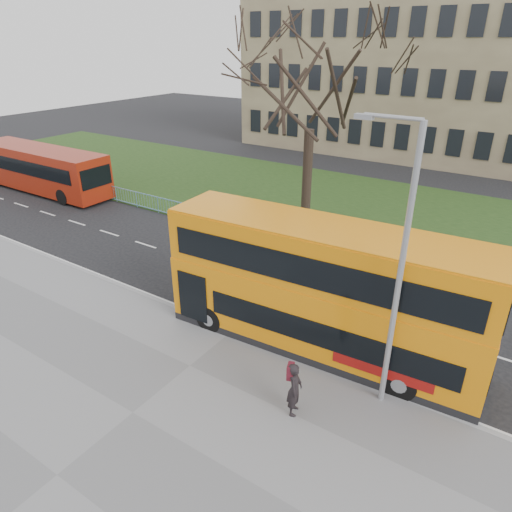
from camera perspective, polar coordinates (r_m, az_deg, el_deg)
The scene contains 11 objects.
ground at distance 19.14m, azimuth -0.08°, elevation -7.30°, with size 120.00×120.00×0.00m, color black.
pavement at distance 15.17m, azimuth -15.12°, elevation -18.53°, with size 80.00×10.50×0.12m, color slate.
kerb at distance 18.05m, azimuth -2.84°, elevation -9.34°, with size 80.00×0.20×0.14m, color gray.
grass_verge at distance 30.86m, azimuth 14.83°, elevation 5.18°, with size 80.00×15.40×0.08m, color #1B3613.
guard_railing at distance 23.98m, azimuth 8.68°, elevation 1.09°, with size 40.00×0.12×1.10m, color #699FBC, non-canonical shape.
bare_tree at distance 26.46m, azimuth 6.82°, elevation 17.76°, with size 9.46×9.46×13.52m, color black, non-canonical shape.
civic_building at distance 50.43m, azimuth 18.68°, elevation 20.60°, with size 30.00×15.00×14.00m, color #77654B.
yellow_bus at distance 16.14m, azimuth 8.21°, elevation -3.83°, with size 11.46×3.36×4.74m.
red_bus at distance 37.53m, azimuth -25.23°, elevation 9.87°, with size 12.15×2.89×3.20m.
pedestrian at distance 14.12m, azimuth 4.84°, elevation -16.23°, with size 0.65×0.43×1.79m, color black.
street_lamp at distance 13.00m, azimuth 17.28°, elevation -1.02°, with size 1.82×0.24×8.60m.
Camera 1 is at (8.88, -13.37, 10.43)m, focal length 32.00 mm.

